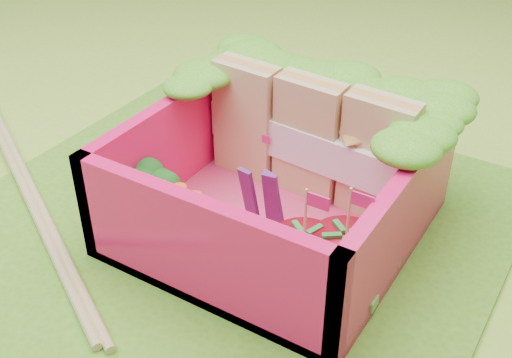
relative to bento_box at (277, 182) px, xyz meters
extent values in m
plane|color=#9DC236|center=(-0.23, -0.12, -0.31)|extent=(14.00, 14.00, 0.00)
cube|color=#579621|center=(-0.23, -0.12, -0.29)|extent=(2.60, 2.60, 0.03)
cube|color=#DE386A|center=(0.00, 0.00, -0.25)|extent=(1.30, 1.30, 0.05)
cube|color=#FF1561|center=(0.00, 0.61, 0.00)|extent=(1.30, 0.07, 0.55)
cube|color=#FF1561|center=(0.00, -0.61, 0.00)|extent=(1.30, 0.07, 0.55)
cube|color=#FF1561|center=(-0.61, 0.00, 0.00)|extent=(0.07, 1.30, 0.55)
cube|color=#FF1561|center=(0.61, 0.00, 0.00)|extent=(0.07, 1.30, 0.55)
ellipsoid|color=#378418|center=(-0.50, 0.58, 0.33)|extent=(0.30, 0.30, 0.11)
ellipsoid|color=#378418|center=(-0.36, 0.58, 0.33)|extent=(0.30, 0.30, 0.11)
ellipsoid|color=#378418|center=(-0.21, 0.58, 0.33)|extent=(0.30, 0.30, 0.11)
ellipsoid|color=#378418|center=(-0.07, 0.58, 0.33)|extent=(0.30, 0.30, 0.11)
ellipsoid|color=#378418|center=(0.07, 0.58, 0.33)|extent=(0.30, 0.30, 0.11)
ellipsoid|color=#378418|center=(0.21, 0.58, 0.33)|extent=(0.30, 0.30, 0.11)
ellipsoid|color=#378418|center=(0.36, 0.58, 0.33)|extent=(0.30, 0.30, 0.11)
ellipsoid|color=#378418|center=(0.50, 0.58, 0.33)|extent=(0.30, 0.30, 0.11)
ellipsoid|color=#378418|center=(-0.58, 0.10, 0.33)|extent=(0.27, 0.27, 0.10)
ellipsoid|color=#378418|center=(-0.58, 0.24, 0.33)|extent=(0.27, 0.27, 0.10)
ellipsoid|color=#378418|center=(-0.58, 0.38, 0.33)|extent=(0.27, 0.27, 0.10)
ellipsoid|color=#378418|center=(-0.58, 0.52, 0.33)|extent=(0.27, 0.27, 0.10)
ellipsoid|color=#378418|center=(-0.58, 0.66, 0.33)|extent=(0.27, 0.27, 0.10)
ellipsoid|color=#378418|center=(0.58, 0.10, 0.33)|extent=(0.27, 0.27, 0.10)
ellipsoid|color=#378418|center=(0.58, 0.24, 0.33)|extent=(0.27, 0.27, 0.10)
ellipsoid|color=#378418|center=(0.58, 0.38, 0.33)|extent=(0.27, 0.27, 0.10)
ellipsoid|color=#378418|center=(0.58, 0.52, 0.33)|extent=(0.27, 0.27, 0.10)
ellipsoid|color=#378418|center=(0.58, 0.66, 0.33)|extent=(0.27, 0.27, 0.10)
cube|color=tan|center=(-0.37, 0.32, 0.09)|extent=(0.36, 0.18, 0.62)
cube|color=tan|center=(0.00, 0.32, 0.09)|extent=(0.36, 0.18, 0.62)
cube|color=tan|center=(0.37, 0.32, 0.09)|extent=(0.36, 0.18, 0.62)
cube|color=white|center=(0.00, 0.32, 0.06)|extent=(1.14, 0.26, 0.20)
cylinder|color=#76AE54|center=(-0.48, -0.28, -0.16)|extent=(0.12, 0.12, 0.14)
ellipsoid|color=#165417|center=(-0.48, -0.28, -0.03)|extent=(0.33, 0.33, 0.12)
cylinder|color=orange|center=(-0.32, -0.33, -0.09)|extent=(0.07, 0.07, 0.27)
cylinder|color=orange|center=(-0.26, -0.30, -0.11)|extent=(0.07, 0.07, 0.23)
cube|color=#551B5F|center=(-0.05, -0.15, -0.04)|extent=(0.07, 0.03, 0.38)
cube|color=#551B5F|center=(0.06, -0.11, -0.04)|extent=(0.07, 0.04, 0.38)
cube|color=#551B5F|center=(0.05, -0.13, -0.04)|extent=(0.07, 0.03, 0.38)
cone|color=red|center=(0.34, -0.36, -0.09)|extent=(0.28, 0.28, 0.28)
cylinder|color=#DDC27C|center=(0.34, -0.36, 0.17)|extent=(0.01, 0.01, 0.24)
cube|color=#DC2476|center=(0.39, -0.36, 0.25)|extent=(0.10, 0.01, 0.06)
cone|color=red|center=(0.49, -0.28, -0.08)|extent=(0.29, 0.29, 0.29)
cylinder|color=#DDC27C|center=(0.49, -0.28, 0.18)|extent=(0.01, 0.01, 0.24)
cube|color=#DC2476|center=(0.54, -0.28, 0.26)|extent=(0.10, 0.01, 0.06)
cube|color=#4EA132|center=(0.50, -0.07, -0.20)|extent=(0.31, 0.23, 0.05)
cube|color=#4EA132|center=(0.50, -0.32, -0.20)|extent=(0.32, 0.08, 0.05)
cube|color=tan|center=(-1.27, -0.47, -0.25)|extent=(2.16, 1.21, 0.04)
cube|color=tan|center=(-1.21, -0.45, -0.25)|extent=(2.16, 1.21, 0.04)
camera|label=1|loc=(1.24, -2.20, 1.71)|focal=45.00mm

